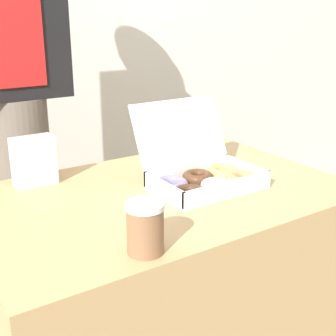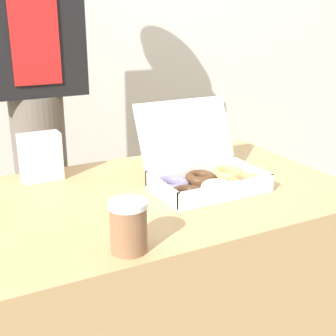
{
  "view_description": "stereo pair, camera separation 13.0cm",
  "coord_description": "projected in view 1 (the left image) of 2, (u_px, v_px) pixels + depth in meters",
  "views": [
    {
      "loc": [
        -0.67,
        -1.04,
        1.27
      ],
      "look_at": [
        0.01,
        -0.02,
        0.85
      ],
      "focal_mm": 50.0,
      "sensor_mm": 36.0,
      "label": 1
    },
    {
      "loc": [
        -0.56,
        -1.11,
        1.27
      ],
      "look_at": [
        0.01,
        -0.02,
        0.85
      ],
      "focal_mm": 50.0,
      "sensor_mm": 36.0,
      "label": 2
    }
  ],
  "objects": [
    {
      "name": "wall_back",
      "position": [
        19.0,
        2.0,
        2.09
      ],
      "size": [
        10.0,
        0.05,
        2.6
      ],
      "color": "silver",
      "rests_on": "ground_plane"
    },
    {
      "name": "donut_box",
      "position": [
        204.0,
        175.0,
        1.36
      ],
      "size": [
        0.33,
        0.3,
        0.23
      ],
      "color": "white",
      "rests_on": "table"
    },
    {
      "name": "table",
      "position": [
        162.0,
        307.0,
        1.46
      ],
      "size": [
        1.06,
        0.69,
        0.78
      ],
      "color": "tan",
      "rests_on": "ground_plane"
    },
    {
      "name": "napkin_holder",
      "position": [
        34.0,
        161.0,
        1.37
      ],
      "size": [
        0.12,
        0.06,
        0.14
      ],
      "color": "silver",
      "rests_on": "table"
    },
    {
      "name": "person_customer",
      "position": [
        15.0,
        77.0,
        1.63
      ],
      "size": [
        0.36,
        0.23,
        1.83
      ],
      "color": "#665B51",
      "rests_on": "ground_plane"
    },
    {
      "name": "coffee_cup",
      "position": [
        145.0,
        228.0,
        0.98
      ],
      "size": [
        0.08,
        0.08,
        0.11
      ],
      "color": "#8C6042",
      "rests_on": "table"
    }
  ]
}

